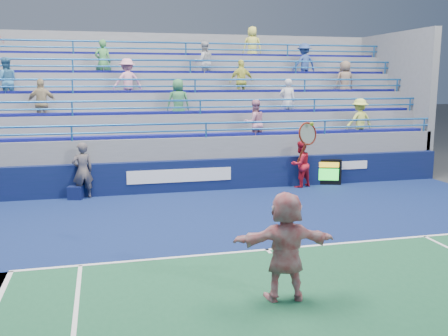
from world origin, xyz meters
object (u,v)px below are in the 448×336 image
object	(u,v)px
judge_chair	(76,192)
line_judge	(83,171)
serve_speed_board	(322,172)
tennis_player	(286,246)
ball_girl	(300,164)

from	to	relation	value
judge_chair	line_judge	distance (m)	0.72
judge_chair	line_judge	world-z (taller)	line_judge
line_judge	serve_speed_board	bearing A→B (deg)	164.12
tennis_player	line_judge	xyz separation A→B (m)	(-3.68, 8.74, -0.06)
serve_speed_board	ball_girl	world-z (taller)	ball_girl
serve_speed_board	judge_chair	size ratio (longest dim) A/B	1.71
judge_chair	tennis_player	world-z (taller)	tennis_player
judge_chair	serve_speed_board	bearing A→B (deg)	1.08
judge_chair	tennis_player	bearing A→B (deg)	-65.79
tennis_player	line_judge	distance (m)	9.48
judge_chair	ball_girl	size ratio (longest dim) A/B	0.47
tennis_player	ball_girl	size ratio (longest dim) A/B	1.86
serve_speed_board	tennis_player	world-z (taller)	tennis_player
serve_speed_board	ball_girl	bearing A→B (deg)	-168.51
tennis_player	ball_girl	world-z (taller)	tennis_player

